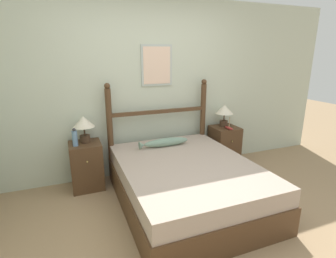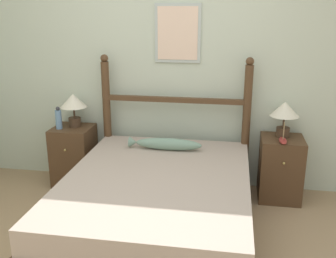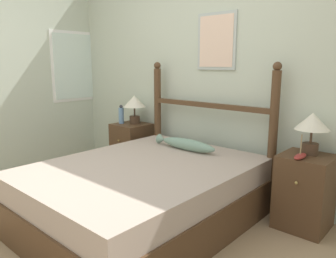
% 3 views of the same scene
% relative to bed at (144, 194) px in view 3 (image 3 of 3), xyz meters
% --- Properties ---
extents(ground_plane, '(16.00, 16.00, 0.00)m').
position_rel_bed_xyz_m(ground_plane, '(-0.12, -0.62, -0.26)').
color(ground_plane, '#9E7F5B').
extents(wall_back, '(6.40, 0.08, 2.55)m').
position_rel_bed_xyz_m(wall_back, '(-0.12, 1.11, 1.02)').
color(wall_back, beige).
rests_on(wall_back, ground_plane).
extents(bed, '(1.54, 1.99, 0.53)m').
position_rel_bed_xyz_m(bed, '(0.00, 0.00, 0.00)').
color(bed, '#4C331E').
rests_on(bed, ground_plane).
extents(headboard, '(1.54, 0.08, 1.40)m').
position_rel_bed_xyz_m(headboard, '(-0.00, 0.95, 0.49)').
color(headboard, '#4C331E').
rests_on(headboard, ground_plane).
extents(nightstand_left, '(0.41, 0.43, 0.64)m').
position_rel_bed_xyz_m(nightstand_left, '(-1.09, 0.85, 0.06)').
color(nightstand_left, '#4C331E').
rests_on(nightstand_left, ground_plane).
extents(nightstand_right, '(0.41, 0.43, 0.64)m').
position_rel_bed_xyz_m(nightstand_right, '(1.09, 0.85, 0.06)').
color(nightstand_right, '#4C331E').
rests_on(nightstand_right, ground_plane).
extents(table_lamp_left, '(0.28, 0.28, 0.35)m').
position_rel_bed_xyz_m(table_lamp_left, '(-1.07, 0.89, 0.63)').
color(table_lamp_left, '#422D1E').
rests_on(table_lamp_left, nightstand_left).
extents(table_lamp_right, '(0.28, 0.28, 0.35)m').
position_rel_bed_xyz_m(table_lamp_right, '(1.09, 0.89, 0.63)').
color(table_lamp_right, '#422D1E').
rests_on(table_lamp_right, nightstand_right).
extents(bottle, '(0.07, 0.07, 0.24)m').
position_rel_bed_xyz_m(bottle, '(-1.20, 0.78, 0.49)').
color(bottle, '#668CB2').
rests_on(bottle, nightstand_left).
extents(model_boat, '(0.07, 0.20, 0.20)m').
position_rel_bed_xyz_m(model_boat, '(1.07, 0.71, 0.40)').
color(model_boat, maroon).
rests_on(model_boat, nightstand_right).
extents(fish_pillow, '(0.72, 0.12, 0.12)m').
position_rel_bed_xyz_m(fish_pillow, '(-0.04, 0.63, 0.33)').
color(fish_pillow, gray).
rests_on(fish_pillow, bed).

